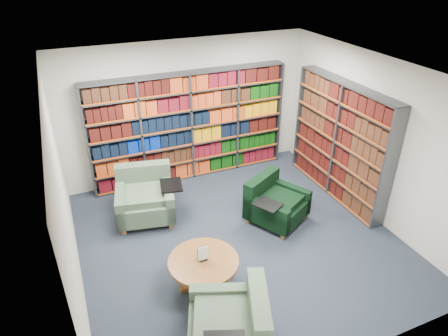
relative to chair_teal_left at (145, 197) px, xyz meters
name	(u,v)px	position (x,y,z in m)	size (l,w,h in m)	color
room_shell	(240,166)	(1.23, -1.30, 1.04)	(5.02, 5.02, 2.82)	black
bookshelf_back	(190,127)	(1.23, 1.04, 0.74)	(4.00, 0.28, 2.20)	#47494F
bookshelf_right	(340,142)	(3.57, -0.70, 0.74)	(0.28, 2.50, 2.20)	#47494F
chair_teal_left	(145,197)	(0.00, 0.00, 0.00)	(1.25, 1.15, 0.89)	#082D38
chair_green_right	(273,203)	(2.03, -1.01, -0.04)	(1.19, 1.19, 0.80)	black
chair_teal_front	(235,327)	(0.33, -3.13, -0.02)	(1.19, 1.23, 0.84)	#082D38
coffee_table	(204,265)	(0.34, -2.05, 0.02)	(0.99, 0.99, 0.70)	brown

